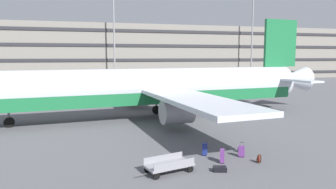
% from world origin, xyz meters
% --- Properties ---
extents(ground_plane, '(600.00, 600.00, 0.00)m').
position_xyz_m(ground_plane, '(0.00, 0.00, 0.00)').
color(ground_plane, '#5B5B60').
extents(terminal_structure, '(159.99, 16.80, 14.35)m').
position_xyz_m(terminal_structure, '(0.00, 52.71, 7.18)').
color(terminal_structure, gray).
rests_on(terminal_structure, ground_plane).
extents(airliner, '(40.40, 32.76, 10.62)m').
position_xyz_m(airliner, '(0.73, -1.87, 3.03)').
color(airliner, silver).
rests_on(airliner, ground_plane).
extents(light_mast_left, '(1.80, 0.50, 25.00)m').
position_xyz_m(light_mast_left, '(0.91, 40.41, 14.23)').
color(light_mast_left, gray).
rests_on(light_mast_left, ground_plane).
extents(light_mast_center_left, '(1.80, 0.50, 25.33)m').
position_xyz_m(light_mast_center_left, '(36.38, 40.41, 14.40)').
color(light_mast_center_left, gray).
rests_on(light_mast_center_left, ground_plane).
extents(suitcase_black, '(0.44, 0.39, 0.95)m').
position_xyz_m(suitcase_black, '(3.37, -16.09, 0.39)').
color(suitcase_black, '#72388C').
rests_on(suitcase_black, ground_plane).
extents(suitcase_teal, '(0.42, 0.51, 0.97)m').
position_xyz_m(suitcase_teal, '(1.74, -16.75, 0.44)').
color(suitcase_teal, '#72388C').
rests_on(suitcase_teal, ground_plane).
extents(suitcase_red, '(0.82, 0.62, 0.27)m').
position_xyz_m(suitcase_red, '(1.01, -18.03, 0.14)').
color(suitcase_red, black).
rests_on(suitcase_red, ground_plane).
extents(suitcase_navy, '(0.43, 0.46, 0.93)m').
position_xyz_m(suitcase_navy, '(1.26, -15.17, 0.43)').
color(suitcase_navy, navy).
rests_on(suitcase_navy, ground_plane).
extents(backpack_upright, '(0.37, 0.43, 0.57)m').
position_xyz_m(backpack_upright, '(3.83, -17.36, 0.25)').
color(backpack_upright, '#592619').
rests_on(backpack_upright, ground_plane).
extents(backpack_large, '(0.32, 0.38, 0.49)m').
position_xyz_m(backpack_large, '(3.72, -15.14, 0.21)').
color(backpack_large, '#264C26').
rests_on(backpack_large, ground_plane).
extents(baggage_cart, '(3.36, 1.91, 0.82)m').
position_xyz_m(baggage_cart, '(-1.74, -17.44, 0.43)').
color(baggage_cart, gray).
rests_on(baggage_cart, ground_plane).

